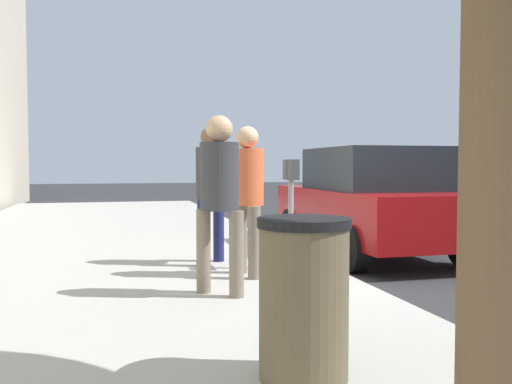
{
  "coord_description": "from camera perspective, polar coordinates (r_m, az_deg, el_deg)",
  "views": [
    {
      "loc": [
        -6.62,
        2.76,
        1.48
      ],
      "look_at": [
        0.15,
        1.0,
        1.14
      ],
      "focal_mm": 38.37,
      "sensor_mm": 36.0,
      "label": 1
    }
  ],
  "objects": [
    {
      "name": "parking_officer",
      "position": [
        7.41,
        -4.74,
        1.03
      ],
      "size": [
        0.45,
        0.42,
        1.85
      ],
      "rotation": [
        0.0,
        0.0,
        -2.3
      ],
      "color": "#191E4C",
      "rests_on": "sidewalk_slab"
    },
    {
      "name": "pedestrian_at_meter",
      "position": [
        6.56,
        -0.9,
        0.47
      ],
      "size": [
        0.54,
        0.39,
        1.8
      ],
      "rotation": [
        0.0,
        0.0,
        -1.4
      ],
      "color": "#726656",
      "rests_on": "sidewalk_slab"
    },
    {
      "name": "ground_plane",
      "position": [
        7.32,
        7.96,
        -8.93
      ],
      "size": [
        80.0,
        80.0,
        0.0
      ],
      "primitive_type": "plane",
      "color": "#2B2B2D",
      "rests_on": "ground"
    },
    {
      "name": "pedestrian_bystander",
      "position": [
        5.6,
        -3.82,
        0.38
      ],
      "size": [
        0.42,
        0.44,
        1.84
      ],
      "rotation": [
        0.0,
        0.0,
        -0.75
      ],
      "color": "#726656",
      "rests_on": "sidewalk_slab"
    },
    {
      "name": "sidewalk_slab",
      "position": [
        6.77,
        -16.53,
        -9.34
      ],
      "size": [
        28.0,
        6.0,
        0.15
      ],
      "primitive_type": "cube",
      "color": "#A8A59E",
      "rests_on": "ground_plane"
    },
    {
      "name": "parking_meter",
      "position": [
        7.01,
        3.67,
        0.18
      ],
      "size": [
        0.36,
        0.12,
        1.41
      ],
      "color": "gray",
      "rests_on": "sidewalk_slab"
    },
    {
      "name": "parked_sedan_near",
      "position": [
        9.28,
        11.71,
        -0.91
      ],
      "size": [
        4.42,
        2.01,
        1.77
      ],
      "color": "maroon",
      "rests_on": "ground_plane"
    },
    {
      "name": "trash_bin",
      "position": [
        3.49,
        4.98,
        -10.93
      ],
      "size": [
        0.59,
        0.59,
        1.01
      ],
      "color": "brown",
      "rests_on": "sidewalk_slab"
    }
  ]
}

